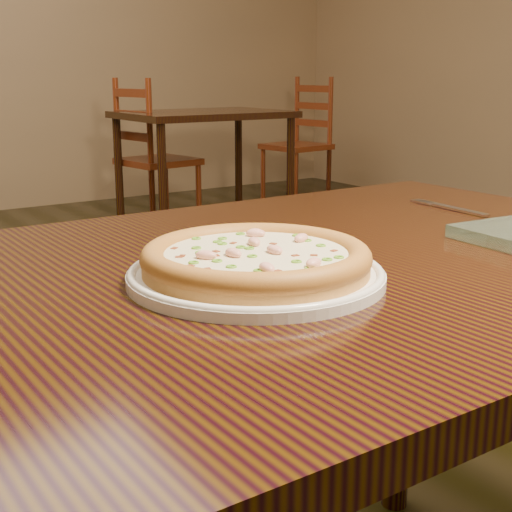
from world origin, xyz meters
TOP-DOWN VIEW (x-y plane):
  - hero_table at (-0.25, -0.12)m, footprint 1.20×0.80m
  - plate at (-0.37, -0.17)m, footprint 0.29×0.29m
  - pizza at (-0.37, -0.17)m, footprint 0.26×0.26m
  - fork at (0.16, 0.00)m, footprint 0.03×0.18m
  - bg_table_right at (1.45, 3.06)m, footprint 1.00×0.70m
  - chair_c at (1.19, 3.29)m, footprint 0.48×0.48m
  - chair_d at (2.61, 3.56)m, footprint 0.47×0.47m

SIDE VIEW (x-z plane):
  - chair_c at x=1.19m, z-range -0.04..0.91m
  - chair_d at x=2.61m, z-range -0.04..0.91m
  - hero_table at x=-0.25m, z-range 0.28..1.03m
  - bg_table_right at x=1.45m, z-range 0.28..1.03m
  - fork at x=0.16m, z-range 0.75..0.75m
  - plate at x=-0.37m, z-range 0.75..0.77m
  - pizza at x=-0.37m, z-range 0.76..0.79m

